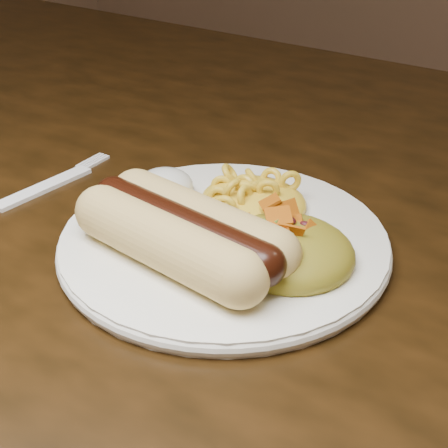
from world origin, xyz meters
The scene contains 7 objects.
table centered at (0.00, 0.00, 0.66)m, with size 1.60×0.90×0.75m.
plate centered at (0.05, -0.08, 0.76)m, with size 0.25×0.25×0.01m, color white.
hotdog centered at (0.04, -0.12, 0.78)m, with size 0.15×0.09×0.04m.
mac_and_cheese centered at (0.04, -0.02, 0.78)m, with size 0.09×0.08×0.03m, color gold.
sour_cream centered at (-0.03, -0.05, 0.78)m, with size 0.05×0.05×0.03m, color silver.
taco_salad centered at (0.10, -0.08, 0.78)m, with size 0.10×0.09×0.04m.
fork centered at (-0.15, -0.08, 0.75)m, with size 0.02×0.13×0.00m, color white.
Camera 1 is at (0.29, -0.45, 1.04)m, focal length 55.00 mm.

